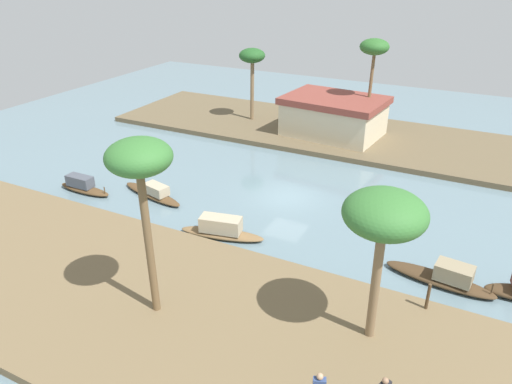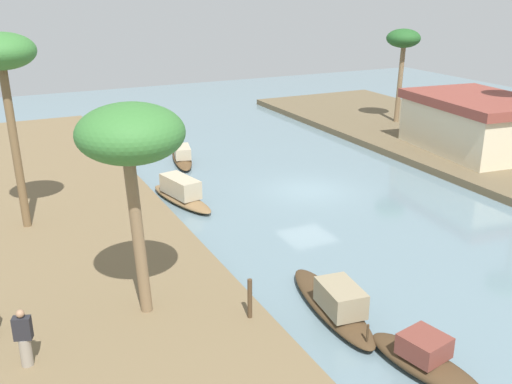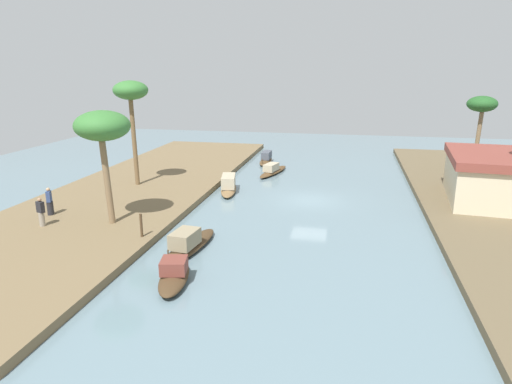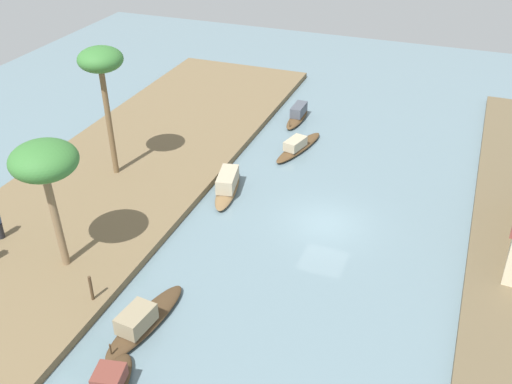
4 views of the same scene
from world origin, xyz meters
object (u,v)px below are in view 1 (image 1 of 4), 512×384
Objects in this scene: mooring_post at (428,296)px; palm_tree_right_tall at (374,50)px; sampan_upstream_small at (153,193)px; riverside_building at (334,116)px; sampan_foreground at (83,186)px; palm_tree_left_far at (384,217)px; palm_tree_right_short at (252,58)px; sampan_with_tall_canopy at (221,229)px; palm_tree_left_near at (140,164)px; sampan_midstream at (444,277)px.

mooring_post is 0.16× the size of palm_tree_right_tall.
sampan_upstream_small is 0.63× the size of riverside_building.
mooring_post is at bearing -68.34° from palm_tree_right_tall.
sampan_upstream_small is 18.18m from mooring_post.
mooring_post is at bearing 0.90° from sampan_upstream_small.
sampan_foreground is 22.01m from palm_tree_left_far.
palm_tree_right_short is at bearing -176.72° from palm_tree_right_tall.
palm_tree_right_short reaches higher than palm_tree_left_far.
palm_tree_left_far is at bearing -14.13° from sampan_foreground.
sampan_with_tall_canopy is 0.64× the size of palm_tree_left_near.
palm_tree_right_short is (-19.56, 18.04, 5.58)m from sampan_midstream.
riverside_building is at bearing -151.36° from palm_tree_right_tall.
palm_tree_left_far reaches higher than sampan_upstream_small.
sampan_midstream is 20.78m from riverside_building.
sampan_upstream_small is 0.70× the size of palm_tree_left_near.
palm_tree_right_tall reaches higher than palm_tree_left_near.
sampan_upstream_small is 4.26× the size of mooring_post.
sampan_foreground is 0.47× the size of riverside_building.
sampan_midstream is at bearing 36.77° from palm_tree_left_near.
palm_tree_left_far is 0.74× the size of riverside_building.
palm_tree_right_tall reaches higher than sampan_with_tall_canopy.
palm_tree_left_far is at bearing -104.68° from sampan_midstream.
mooring_post is 28.69m from palm_tree_right_short.
palm_tree_right_tall is at bearing 70.03° from sampan_with_tall_canopy.
sampan_upstream_small is at bearing -177.13° from sampan_midstream.
palm_tree_left_far is (-2.17, -5.51, 5.45)m from sampan_midstream.
sampan_foreground is (-22.82, -0.21, -0.00)m from sampan_midstream.
mooring_post is 0.15× the size of riverside_building.
sampan_midstream is 0.67× the size of palm_tree_right_tall.
palm_tree_right_short is at bearing 108.60° from palm_tree_left_near.
mooring_post is (11.25, -1.70, 0.56)m from sampan_with_tall_canopy.
palm_tree_left_near reaches higher than palm_tree_right_short.
sampan_foreground is 19.37m from palm_tree_right_short.
mooring_post is 0.20× the size of palm_tree_left_far.
palm_tree_right_tall reaches higher than palm_tree_right_short.
palm_tree_right_tall is 1.22× the size of palm_tree_right_short.
sampan_foreground is at bearing 146.95° from palm_tree_left_near.
sampan_midstream is 0.61× the size of riverside_building.
riverside_building is at bearing 112.07° from palm_tree_left_far.
sampan_upstream_small is at bearing 167.33° from mooring_post.
sampan_midstream is at bearing 0.80° from sampan_foreground.
palm_tree_right_tall is (1.87, 26.71, 0.25)m from palm_tree_left_near.
sampan_midstream is 15.06m from palm_tree_left_near.
sampan_midstream is at bearing -42.70° from palm_tree_right_short.
sampan_midstream is 18.17m from sampan_upstream_small.
palm_tree_left_far is (-1.76, -2.77, 4.82)m from mooring_post.
riverside_building is at bearing -5.32° from palm_tree_right_short.
palm_tree_right_tall is at bearing 86.00° from palm_tree_left_near.
palm_tree_left_near is (-10.37, -5.31, 6.15)m from mooring_post.
palm_tree_left_far is at bearing -74.43° from palm_tree_right_tall.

